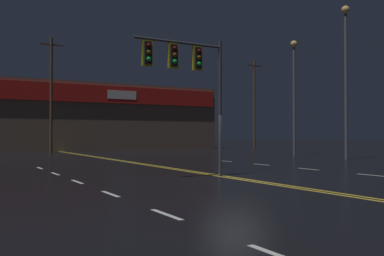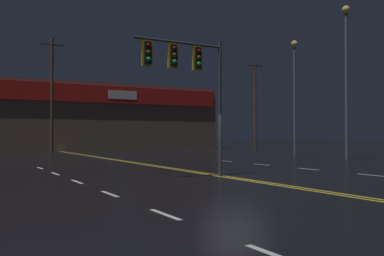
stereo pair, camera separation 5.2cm
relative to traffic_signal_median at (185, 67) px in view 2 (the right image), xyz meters
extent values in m
plane|color=black|center=(1.65, -1.07, -4.34)|extent=(200.00, 200.00, 0.00)
cube|color=gold|center=(1.50, -1.07, -4.34)|extent=(0.12, 60.00, 0.01)
cube|color=gold|center=(1.80, -1.07, -4.34)|extent=(0.12, 60.00, 0.01)
cube|color=silver|center=(-4.03, -10.07, -4.34)|extent=(0.12, 1.40, 0.01)
cube|color=silver|center=(-4.03, -6.47, -4.34)|extent=(0.12, 1.40, 0.01)
cube|color=silver|center=(-4.03, -2.87, -4.34)|extent=(0.12, 1.40, 0.01)
cube|color=silver|center=(-4.03, 0.73, -4.34)|extent=(0.12, 1.40, 0.01)
cube|color=silver|center=(-4.03, 4.33, -4.34)|extent=(0.12, 1.40, 0.01)
cube|color=silver|center=(-4.03, 7.93, -4.34)|extent=(0.12, 1.40, 0.01)
cube|color=silver|center=(7.32, -2.87, -4.34)|extent=(0.12, 1.40, 0.01)
cube|color=silver|center=(7.32, 0.73, -4.34)|extent=(0.12, 1.40, 0.01)
cube|color=silver|center=(7.32, 4.33, -4.34)|extent=(0.12, 1.40, 0.01)
cube|color=silver|center=(7.32, 7.93, -4.34)|extent=(0.12, 1.40, 0.01)
cylinder|color=#38383D|center=(1.65, 0.02, -1.57)|extent=(0.14, 0.14, 5.55)
cylinder|color=#38383D|center=(-0.26, 0.02, 0.96)|extent=(3.81, 0.10, 0.10)
cube|color=black|center=(0.56, 0.02, 0.42)|extent=(0.28, 0.24, 0.84)
cube|color=gold|center=(0.56, 0.02, 0.42)|extent=(0.42, 0.08, 0.99)
sphere|color=#500705|center=(0.56, -0.14, 0.67)|extent=(0.17, 0.17, 0.17)
sphere|color=#543707|center=(0.56, -0.14, 0.42)|extent=(0.17, 0.17, 0.17)
sphere|color=green|center=(0.56, -0.14, 0.17)|extent=(0.17, 0.17, 0.17)
cube|color=black|center=(-0.53, 0.02, 0.42)|extent=(0.28, 0.24, 0.84)
cube|color=gold|center=(-0.53, 0.02, 0.42)|extent=(0.42, 0.08, 0.99)
sphere|color=#500705|center=(-0.53, -0.14, 0.67)|extent=(0.17, 0.17, 0.17)
sphere|color=#543707|center=(-0.53, -0.14, 0.42)|extent=(0.17, 0.17, 0.17)
sphere|color=green|center=(-0.53, -0.14, 0.17)|extent=(0.17, 0.17, 0.17)
cube|color=black|center=(-1.62, 0.02, 0.42)|extent=(0.28, 0.24, 0.84)
cube|color=gold|center=(-1.62, 0.02, 0.42)|extent=(0.42, 0.08, 0.99)
sphere|color=#500705|center=(-1.62, -0.14, 0.67)|extent=(0.17, 0.17, 0.17)
sphere|color=#543707|center=(-1.62, -0.14, 0.42)|extent=(0.17, 0.17, 0.17)
sphere|color=green|center=(-1.62, -0.14, 0.17)|extent=(0.17, 0.17, 0.17)
cylinder|color=#59595E|center=(15.62, 5.47, 0.72)|extent=(0.20, 0.20, 10.12)
sphere|color=#F4C666|center=(15.62, 5.47, 5.95)|extent=(0.56, 0.56, 0.56)
cylinder|color=#59595E|center=(16.58, 11.54, 0.15)|extent=(0.20, 0.20, 8.98)
sphere|color=#F4C666|center=(16.58, 11.54, 4.80)|extent=(0.56, 0.56, 0.56)
cube|color=brown|center=(1.65, 33.68, -0.76)|extent=(36.51, 10.00, 7.17)
cube|color=red|center=(1.65, 28.58, 1.57)|extent=(35.78, 0.20, 1.79)
cube|color=white|center=(8.04, 28.53, 1.57)|extent=(3.20, 0.16, 0.90)
cylinder|color=#4C3828|center=(0.23, 26.16, 0.98)|extent=(0.26, 0.26, 10.64)
cube|color=#4C3828|center=(0.23, 26.16, 5.70)|extent=(2.20, 0.12, 0.12)
cylinder|color=#4C3828|center=(23.95, 26.16, 0.95)|extent=(0.26, 0.26, 10.59)
cube|color=#4C3828|center=(23.95, 26.16, 5.65)|extent=(2.20, 0.12, 0.12)
camera|label=1|loc=(-8.09, -14.66, -2.63)|focal=40.00mm
camera|label=2|loc=(-8.04, -14.68, -2.63)|focal=40.00mm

